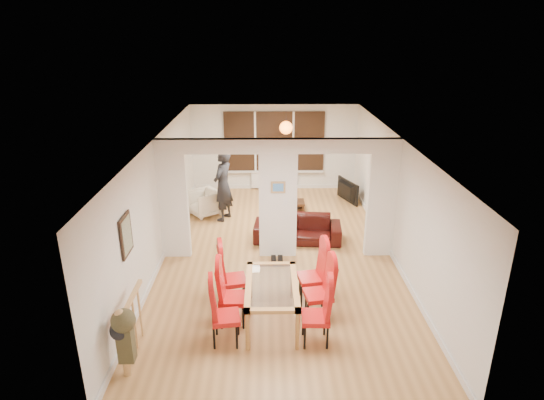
{
  "coord_description": "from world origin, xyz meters",
  "views": [
    {
      "loc": [
        -0.24,
        -8.96,
        4.64
      ],
      "look_at": [
        -0.12,
        0.6,
        1.06
      ],
      "focal_mm": 30.0,
      "sensor_mm": 36.0,
      "label": 1
    }
  ],
  "objects_px": {
    "dining_table": "(272,303)",
    "dining_chair_la": "(226,313)",
    "sofa": "(297,229)",
    "bottle": "(294,197)",
    "dining_chair_ra": "(316,313)",
    "coffee_table": "(287,205)",
    "person": "(223,185)",
    "dining_chair_lc": "(233,276)",
    "television": "(344,191)",
    "bowl": "(291,201)",
    "dining_chair_rc": "(311,273)",
    "dining_chair_lb": "(232,294)",
    "dining_chair_rb": "(318,290)",
    "armchair": "(204,203)"
  },
  "relations": [
    {
      "from": "dining_table",
      "to": "bowl",
      "type": "xyz_separation_m",
      "value": [
        0.58,
        5.11,
        -0.11
      ]
    },
    {
      "from": "dining_chair_lb",
      "to": "dining_chair_rb",
      "type": "height_order",
      "value": "same"
    },
    {
      "from": "dining_chair_lb",
      "to": "dining_chair_lc",
      "type": "distance_m",
      "value": 0.58
    },
    {
      "from": "coffee_table",
      "to": "armchair",
      "type": "bearing_deg",
      "value": -170.54
    },
    {
      "from": "television",
      "to": "dining_chair_la",
      "type": "bearing_deg",
      "value": 134.38
    },
    {
      "from": "dining_chair_ra",
      "to": "dining_chair_rc",
      "type": "distance_m",
      "value": 1.16
    },
    {
      "from": "dining_chair_la",
      "to": "armchair",
      "type": "bearing_deg",
      "value": 92.41
    },
    {
      "from": "dining_table",
      "to": "coffee_table",
      "type": "height_order",
      "value": "dining_table"
    },
    {
      "from": "dining_chair_rb",
      "to": "sofa",
      "type": "height_order",
      "value": "dining_chair_rb"
    },
    {
      "from": "armchair",
      "to": "television",
      "type": "xyz_separation_m",
      "value": [
        3.9,
        0.97,
        -0.03
      ]
    },
    {
      "from": "dining_table",
      "to": "television",
      "type": "distance_m",
      "value": 6.15
    },
    {
      "from": "dining_chair_lc",
      "to": "sofa",
      "type": "height_order",
      "value": "dining_chair_lc"
    },
    {
      "from": "dining_chair_lc",
      "to": "dining_chair_ra",
      "type": "relative_size",
      "value": 1.05
    },
    {
      "from": "dining_chair_lc",
      "to": "dining_chair_lb",
      "type": "bearing_deg",
      "value": -99.43
    },
    {
      "from": "dining_chair_ra",
      "to": "coffee_table",
      "type": "xyz_separation_m",
      "value": [
        -0.2,
        5.71,
        -0.42
      ]
    },
    {
      "from": "dining_chair_lc",
      "to": "dining_chair_ra",
      "type": "distance_m",
      "value": 1.75
    },
    {
      "from": "dining_chair_rc",
      "to": "television",
      "type": "height_order",
      "value": "dining_chair_rc"
    },
    {
      "from": "dining_chair_rc",
      "to": "sofa",
      "type": "bearing_deg",
      "value": 81.2
    },
    {
      "from": "dining_chair_la",
      "to": "sofa",
      "type": "xyz_separation_m",
      "value": [
        1.37,
        3.71,
        -0.24
      ]
    },
    {
      "from": "dining_chair_la",
      "to": "television",
      "type": "distance_m",
      "value": 6.92
    },
    {
      "from": "television",
      "to": "bottle",
      "type": "distance_m",
      "value": 1.62
    },
    {
      "from": "dining_chair_ra",
      "to": "television",
      "type": "distance_m",
      "value": 6.49
    },
    {
      "from": "dining_chair_lb",
      "to": "sofa",
      "type": "distance_m",
      "value": 3.46
    },
    {
      "from": "bottle",
      "to": "dining_chair_rc",
      "type": "bearing_deg",
      "value": -89.53
    },
    {
      "from": "dining_chair_lc",
      "to": "bottle",
      "type": "relative_size",
      "value": 3.91
    },
    {
      "from": "sofa",
      "to": "bottle",
      "type": "height_order",
      "value": "sofa"
    },
    {
      "from": "sofa",
      "to": "bottle",
      "type": "bearing_deg",
      "value": 93.99
    },
    {
      "from": "dining_table",
      "to": "person",
      "type": "xyz_separation_m",
      "value": [
        -1.19,
        4.46,
        0.58
      ]
    },
    {
      "from": "dining_chair_ra",
      "to": "armchair",
      "type": "relative_size",
      "value": 1.43
    },
    {
      "from": "dining_chair_lb",
      "to": "armchair",
      "type": "bearing_deg",
      "value": 103.44
    },
    {
      "from": "dining_table",
      "to": "dining_chair_lb",
      "type": "distance_m",
      "value": 0.68
    },
    {
      "from": "dining_chair_ra",
      "to": "bottle",
      "type": "relative_size",
      "value": 3.73
    },
    {
      "from": "dining_chair_lc",
      "to": "dining_chair_rc",
      "type": "height_order",
      "value": "dining_chair_rc"
    },
    {
      "from": "bottle",
      "to": "bowl",
      "type": "bearing_deg",
      "value": 171.23
    },
    {
      "from": "person",
      "to": "sofa",
      "type": "bearing_deg",
      "value": 77.36
    },
    {
      "from": "dining_chair_la",
      "to": "person",
      "type": "height_order",
      "value": "person"
    },
    {
      "from": "bottle",
      "to": "coffee_table",
      "type": "bearing_deg",
      "value": 162.71
    },
    {
      "from": "sofa",
      "to": "bowl",
      "type": "xyz_separation_m",
      "value": [
        -0.06,
        1.93,
        -0.04
      ]
    },
    {
      "from": "dining_table",
      "to": "dining_chair_la",
      "type": "xyz_separation_m",
      "value": [
        -0.72,
        -0.53,
        0.18
      ]
    },
    {
      "from": "television",
      "to": "bowl",
      "type": "xyz_separation_m",
      "value": [
        -1.58,
        -0.65,
        -0.06
      ]
    },
    {
      "from": "dining_table",
      "to": "television",
      "type": "xyz_separation_m",
      "value": [
        2.16,
        5.76,
        -0.05
      ]
    },
    {
      "from": "television",
      "to": "dining_chair_lc",
      "type": "bearing_deg",
      "value": 130.38
    },
    {
      "from": "dining_table",
      "to": "dining_chair_rc",
      "type": "height_order",
      "value": "dining_chair_rc"
    },
    {
      "from": "dining_chair_rc",
      "to": "armchair",
      "type": "height_order",
      "value": "dining_chair_rc"
    },
    {
      "from": "person",
      "to": "bottle",
      "type": "bearing_deg",
      "value": 131.11
    },
    {
      "from": "dining_chair_rc",
      "to": "dining_table",
      "type": "bearing_deg",
      "value": -150.25
    },
    {
      "from": "dining_chair_rc",
      "to": "dining_chair_la",
      "type": "bearing_deg",
      "value": -152.15
    },
    {
      "from": "dining_chair_lb",
      "to": "television",
      "type": "relative_size",
      "value": 1.03
    },
    {
      "from": "dining_chair_lb",
      "to": "person",
      "type": "xyz_separation_m",
      "value": [
        -0.54,
        4.49,
        0.39
      ]
    },
    {
      "from": "dining_chair_rb",
      "to": "dining_chair_rc",
      "type": "xyz_separation_m",
      "value": [
        -0.06,
        0.54,
        0.02
      ]
    }
  ]
}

